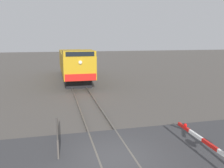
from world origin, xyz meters
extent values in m
plane|color=#514C47|center=(0.00, 0.00, 0.00)|extent=(160.00, 160.00, 0.00)
cube|color=#59544C|center=(-0.72, 0.00, 0.07)|extent=(0.08, 80.00, 0.15)
cube|color=#59544C|center=(0.72, 0.00, 0.07)|extent=(0.08, 80.00, 0.15)
cube|color=#38383A|center=(0.00, 0.00, 0.07)|extent=(36.00, 5.97, 0.15)
cube|color=black|center=(0.00, 16.21, 0.53)|extent=(2.58, 3.20, 1.05)
cube|color=black|center=(0.00, 24.11, 0.53)|extent=(2.58, 3.20, 1.05)
cube|color=#B28414|center=(0.00, 20.16, 2.16)|extent=(3.03, 14.36, 2.22)
cube|color=#B28414|center=(0.00, 14.60, 3.53)|extent=(2.97, 3.26, 0.51)
cube|color=black|center=(0.00, 12.94, 3.53)|extent=(2.58, 0.06, 0.41)
cube|color=red|center=(0.00, 12.93, 1.40)|extent=(2.88, 0.08, 0.64)
sphere|color=#F2EACC|center=(0.00, 12.92, 2.77)|extent=(0.36, 0.36, 0.36)
cube|color=red|center=(3.35, -1.35, 0.96)|extent=(0.10, 0.95, 0.14)
cube|color=white|center=(3.35, -0.40, 0.96)|extent=(0.10, 0.95, 0.14)
cube|color=red|center=(3.35, 0.55, 0.96)|extent=(0.10, 0.95, 0.14)
sphere|color=red|center=(3.35, 0.44, 1.10)|extent=(0.14, 0.14, 0.14)
cylinder|color=#4C4742|center=(-2.29, 0.46, 0.47)|extent=(0.08, 0.08, 0.95)
cylinder|color=#4C4742|center=(-2.29, 3.31, 0.47)|extent=(0.08, 0.08, 0.95)
cylinder|color=#4C4742|center=(-2.29, 1.89, 0.91)|extent=(0.06, 2.85, 0.06)
cylinder|color=#4C4742|center=(-2.29, 1.89, 0.52)|extent=(0.06, 2.85, 0.06)
camera|label=1|loc=(-2.28, -8.75, 4.97)|focal=38.44mm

